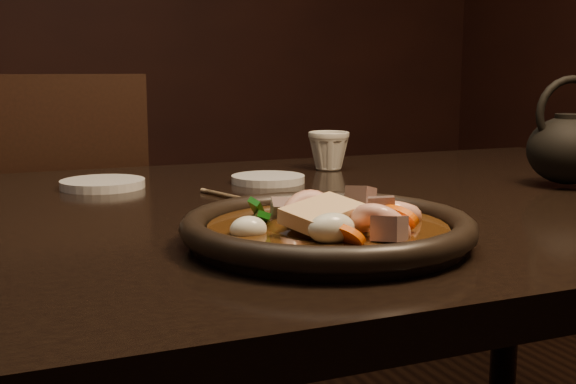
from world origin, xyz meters
name	(u,v)px	position (x,y,z in m)	size (l,w,h in m)	color
table	(271,260)	(0.00, 0.00, 0.67)	(1.60, 0.90, 0.75)	black
chair	(33,282)	(-0.28, 0.63, 0.50)	(0.48, 0.48, 0.92)	black
plate	(327,229)	(-0.03, -0.23, 0.77)	(0.30, 0.30, 0.03)	black
stirfry	(332,224)	(-0.03, -0.24, 0.77)	(0.23, 0.20, 0.06)	#341C09
soy_dish	(253,212)	(-0.05, -0.07, 0.76)	(0.09, 0.09, 0.01)	white
saucer_left	(103,184)	(-0.19, 0.23, 0.76)	(0.13, 0.13, 0.01)	white
saucer_right	(268,179)	(0.07, 0.18, 0.76)	(0.12, 0.12, 0.01)	white
tea_cup	(329,149)	(0.22, 0.27, 0.79)	(0.07, 0.07, 0.07)	beige
chopsticks	(249,201)	(-0.02, 0.02, 0.75)	(0.08, 0.22, 0.01)	#9E805A
teapot	(569,146)	(0.48, -0.04, 0.81)	(0.15, 0.12, 0.17)	black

